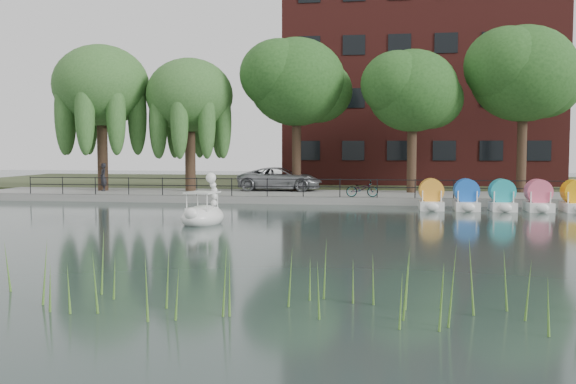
% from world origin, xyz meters
% --- Properties ---
extents(ground_plane, '(120.00, 120.00, 0.00)m').
position_xyz_m(ground_plane, '(0.00, 0.00, 0.00)').
color(ground_plane, '#31413F').
extents(promenade, '(40.00, 6.00, 0.40)m').
position_xyz_m(promenade, '(0.00, 16.00, 0.20)').
color(promenade, gray).
rests_on(promenade, ground_plane).
extents(kerb, '(40.00, 0.25, 0.40)m').
position_xyz_m(kerb, '(0.00, 13.05, 0.20)').
color(kerb, gray).
rests_on(kerb, ground_plane).
extents(land_strip, '(60.00, 22.00, 0.36)m').
position_xyz_m(land_strip, '(0.00, 30.00, 0.18)').
color(land_strip, '#47512D').
rests_on(land_strip, ground_plane).
extents(railing, '(32.00, 0.05, 1.00)m').
position_xyz_m(railing, '(0.00, 13.25, 1.15)').
color(railing, black).
rests_on(railing, promenade).
extents(apartment_building, '(20.00, 10.07, 18.00)m').
position_xyz_m(apartment_building, '(7.00, 29.97, 9.36)').
color(apartment_building, '#4C1E16').
rests_on(apartment_building, land_strip).
extents(willow_left, '(5.88, 5.88, 9.01)m').
position_xyz_m(willow_left, '(-13.00, 16.50, 6.87)').
color(willow_left, '#473323').
rests_on(willow_left, promenade).
extents(willow_mid, '(5.32, 5.32, 8.15)m').
position_xyz_m(willow_mid, '(-7.50, 17.00, 6.25)').
color(willow_mid, '#473323').
rests_on(willow_mid, promenade).
extents(broadleaf_center, '(6.00, 6.00, 9.25)m').
position_xyz_m(broadleaf_center, '(-1.00, 18.00, 7.06)').
color(broadleaf_center, '#473323').
rests_on(broadleaf_center, promenade).
extents(broadleaf_right, '(5.40, 5.40, 8.32)m').
position_xyz_m(broadleaf_right, '(6.00, 17.50, 6.39)').
color(broadleaf_right, '#473323').
rests_on(broadleaf_right, promenade).
extents(broadleaf_far, '(6.30, 6.30, 9.71)m').
position_xyz_m(broadleaf_far, '(12.50, 18.50, 7.40)').
color(broadleaf_far, '#473323').
rests_on(broadleaf_far, promenade).
extents(minivan, '(2.79, 6.01, 1.67)m').
position_xyz_m(minivan, '(-2.04, 17.99, 1.23)').
color(minivan, gray).
rests_on(minivan, promenade).
extents(bicycle, '(0.74, 1.76, 1.00)m').
position_xyz_m(bicycle, '(3.19, 13.49, 0.90)').
color(bicycle, gray).
rests_on(bicycle, promenade).
extents(pedestrian, '(0.82, 0.86, 1.98)m').
position_xyz_m(pedestrian, '(-12.72, 15.91, 1.39)').
color(pedestrian, black).
rests_on(pedestrian, promenade).
extents(swan_boat, '(1.91, 2.64, 2.04)m').
position_xyz_m(swan_boat, '(-2.92, 3.67, 0.45)').
color(swan_boat, white).
rests_on(swan_boat, ground_plane).
extents(pedal_boat_row, '(9.65, 1.70, 1.40)m').
position_xyz_m(pedal_boat_row, '(10.92, 11.00, 0.61)').
color(pedal_boat_row, white).
rests_on(pedal_boat_row, ground_plane).
extents(reed_bank, '(24.00, 2.40, 1.20)m').
position_xyz_m(reed_bank, '(2.00, -9.50, 0.60)').
color(reed_bank, '#669938').
rests_on(reed_bank, ground_plane).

